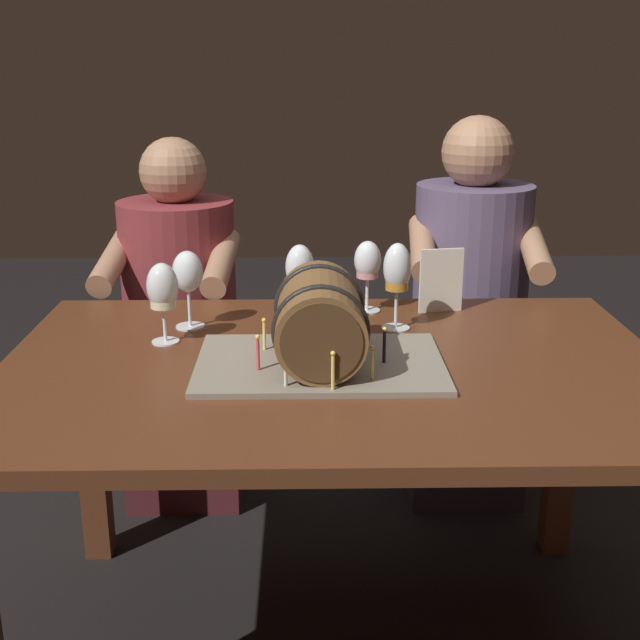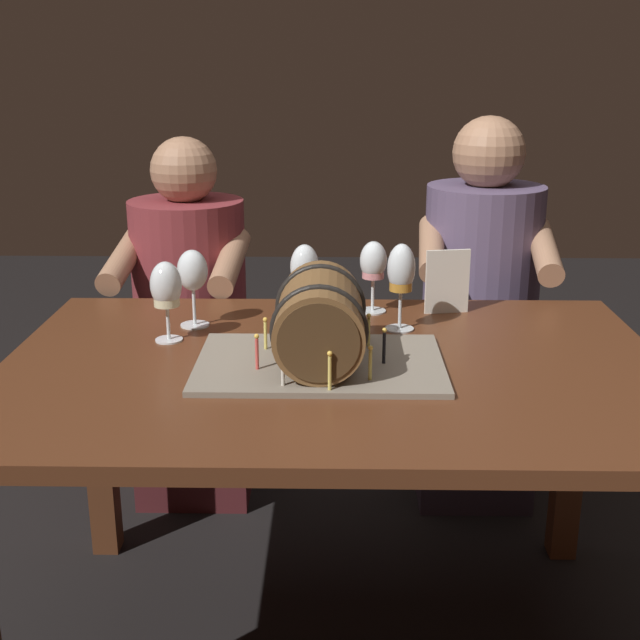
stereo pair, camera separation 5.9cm
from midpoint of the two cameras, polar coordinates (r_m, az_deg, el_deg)
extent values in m
cube|color=#562D19|center=(1.75, 1.96, -3.44)|extent=(1.39, 0.94, 0.03)
cube|color=#562D19|center=(2.35, -14.16, -7.83)|extent=(0.07, 0.07, 0.69)
cube|color=#562D19|center=(2.37, 17.48, -7.95)|extent=(0.07, 0.07, 0.69)
cube|color=gray|center=(1.72, 0.99, -3.00)|extent=(0.51, 0.35, 0.01)
cylinder|color=brown|center=(1.69, 1.00, 0.02)|extent=(0.18, 0.29, 0.18)
cylinder|color=#46301B|center=(1.55, 0.99, -1.62)|extent=(0.16, 0.00, 0.16)
cylinder|color=#46301B|center=(1.83, 1.01, 1.41)|extent=(0.16, 0.00, 0.16)
torus|color=black|center=(1.61, 1.00, -0.85)|extent=(0.19, 0.01, 0.19)
torus|color=black|center=(1.76, 1.01, 0.81)|extent=(0.19, 0.01, 0.19)
cylinder|color=black|center=(1.70, 5.41, -1.93)|extent=(0.01, 0.01, 0.07)
sphere|color=#F9C64C|center=(1.69, 5.44, -0.70)|extent=(0.01, 0.01, 0.01)
cylinder|color=#EAD666|center=(1.80, 4.29, -0.82)|extent=(0.01, 0.01, 0.06)
sphere|color=#F9C64C|center=(1.79, 4.32, 0.30)|extent=(0.01, 0.01, 0.01)
cylinder|color=#EAD666|center=(1.85, 1.92, -0.26)|extent=(0.01, 0.01, 0.06)
sphere|color=#F9C64C|center=(1.84, 1.93, 0.83)|extent=(0.01, 0.01, 0.01)
cylinder|color=black|center=(1.83, -1.40, -0.44)|extent=(0.01, 0.01, 0.06)
sphere|color=#F9C64C|center=(1.82, -1.41, 0.71)|extent=(0.01, 0.01, 0.01)
cylinder|color=#EAD666|center=(1.78, -2.79, -1.08)|extent=(0.01, 0.01, 0.06)
sphere|color=#F9C64C|center=(1.76, -2.81, 0.03)|extent=(0.01, 0.01, 0.01)
cylinder|color=#D64C47|center=(1.66, -3.30, -2.35)|extent=(0.01, 0.01, 0.06)
sphere|color=#F9C64C|center=(1.65, -3.33, -1.12)|extent=(0.01, 0.01, 0.01)
cylinder|color=silver|center=(1.58, -1.48, -3.56)|extent=(0.01, 0.01, 0.06)
sphere|color=#F9C64C|center=(1.57, -1.49, -2.41)|extent=(0.01, 0.01, 0.01)
cylinder|color=#EAD666|center=(1.56, 1.77, -3.67)|extent=(0.01, 0.01, 0.07)
sphere|color=#F9C64C|center=(1.54, 1.78, -2.31)|extent=(0.01, 0.01, 0.01)
cylinder|color=#EAD666|center=(1.61, 4.52, -3.12)|extent=(0.01, 0.01, 0.06)
sphere|color=#F9C64C|center=(1.60, 4.55, -1.92)|extent=(0.01, 0.01, 0.01)
cylinder|color=white|center=(2.09, 4.42, 0.62)|extent=(0.07, 0.07, 0.00)
cylinder|color=white|center=(2.08, 4.45, 1.72)|extent=(0.01, 0.01, 0.08)
ellipsoid|color=white|center=(2.05, 4.50, 4.07)|extent=(0.07, 0.07, 0.10)
cylinder|color=pink|center=(2.06, 4.49, 3.37)|extent=(0.05, 0.05, 0.04)
cylinder|color=white|center=(1.99, -7.70, -0.34)|extent=(0.07, 0.07, 0.00)
cylinder|color=white|center=(1.98, -7.75, 0.86)|extent=(0.01, 0.01, 0.08)
ellipsoid|color=white|center=(1.95, -7.86, 3.39)|extent=(0.07, 0.07, 0.10)
cylinder|color=white|center=(2.02, -0.19, 0.12)|extent=(0.07, 0.07, 0.00)
cylinder|color=white|center=(2.01, -0.19, 1.14)|extent=(0.01, 0.01, 0.07)
ellipsoid|color=white|center=(1.99, -0.20, 3.64)|extent=(0.07, 0.07, 0.11)
cylinder|color=maroon|center=(2.00, -0.20, 2.90)|extent=(0.06, 0.06, 0.05)
cylinder|color=white|center=(1.90, -9.40, -1.34)|extent=(0.06, 0.06, 0.00)
cylinder|color=white|center=(1.88, -9.46, -0.23)|extent=(0.01, 0.01, 0.07)
ellipsoid|color=white|center=(1.86, -9.60, 2.39)|extent=(0.07, 0.07, 0.10)
cylinder|color=beige|center=(1.87, -9.56, 1.58)|extent=(0.06, 0.06, 0.04)
cylinder|color=white|center=(1.96, 6.32, -0.60)|extent=(0.07, 0.07, 0.00)
cylinder|color=white|center=(1.94, 6.37, 0.67)|extent=(0.01, 0.01, 0.09)
ellipsoid|color=white|center=(1.92, 6.47, 3.54)|extent=(0.06, 0.06, 0.11)
cylinder|color=#C6842D|center=(1.93, 6.44, 2.62)|extent=(0.05, 0.05, 0.04)
cube|color=silver|center=(2.08, 9.52, 2.60)|extent=(0.11, 0.03, 0.16)
cube|color=#4C1B1E|center=(2.67, -7.82, -7.05)|extent=(0.34, 0.32, 0.45)
cylinder|color=maroon|center=(2.51, -8.26, 2.67)|extent=(0.36, 0.36, 0.48)
sphere|color=#A87A5B|center=(2.45, -8.60, 10.09)|extent=(0.19, 0.19, 0.19)
cylinder|color=#A87A5B|center=(2.33, -5.45, 3.99)|extent=(0.09, 0.31, 0.14)
cylinder|color=#A87A5B|center=(2.40, -12.61, 4.05)|extent=(0.09, 0.31, 0.14)
cube|color=#372D40|center=(2.68, 11.01, -7.13)|extent=(0.34, 0.32, 0.45)
cylinder|color=#5B4C6B|center=(2.51, 11.66, 3.04)|extent=(0.37, 0.37, 0.53)
sphere|color=#A87A5B|center=(2.45, 12.17, 11.12)|extent=(0.21, 0.21, 0.21)
cylinder|color=#A87A5B|center=(2.38, 15.78, 4.61)|extent=(0.10, 0.31, 0.14)
cylinder|color=#A87A5B|center=(2.35, 8.37, 4.92)|extent=(0.10, 0.31, 0.14)
camera|label=1|loc=(0.03, -89.00, 0.32)|focal=46.79mm
camera|label=2|loc=(0.03, 91.00, -0.32)|focal=46.79mm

